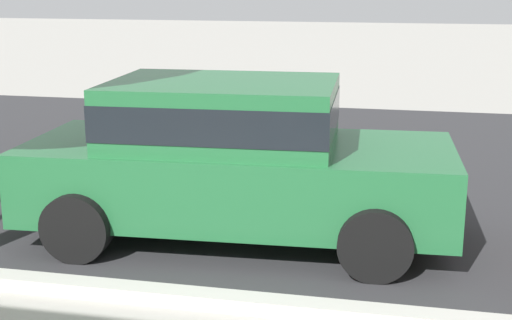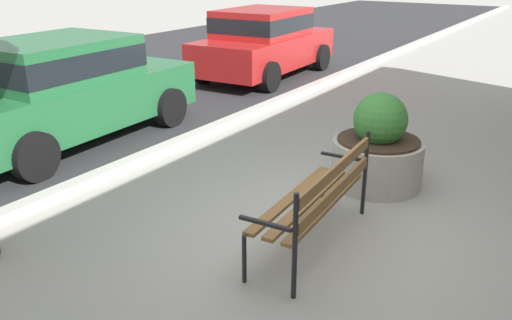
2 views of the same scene
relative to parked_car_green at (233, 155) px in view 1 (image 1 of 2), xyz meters
name	(u,v)px [view 1 (image 1 of 2)]	position (x,y,z in m)	size (l,w,h in m)	color
street_surface	(245,160)	(-0.58, 3.02, -0.84)	(60.00, 9.00, 0.01)	#2D2D30
curb_stone	(117,291)	(-0.58, -1.58, -0.78)	(60.00, 0.20, 0.12)	#B2AFA8
parked_car_green	(233,155)	(0.00, 0.00, 0.00)	(4.18, 2.08, 1.56)	#236638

